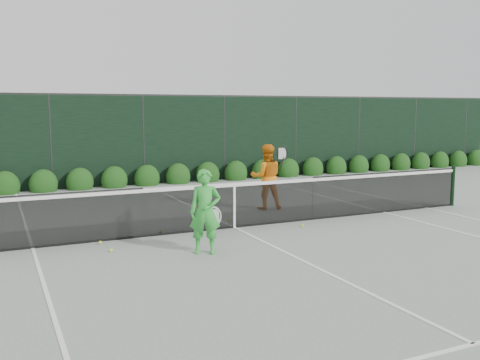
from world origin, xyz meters
name	(u,v)px	position (x,y,z in m)	size (l,w,h in m)	color
ground	(234,228)	(0.00, 0.00, 0.00)	(80.00, 80.00, 0.00)	gray
tennis_net	(233,204)	(-0.02, 0.00, 0.53)	(12.90, 0.10, 1.07)	black
player_woman	(205,212)	(-1.31, -1.65, 0.76)	(0.68, 0.56, 1.52)	green
player_man	(266,177)	(1.65, 1.65, 0.84)	(0.98, 0.84, 1.68)	orange
court_lines	(234,228)	(0.00, 0.00, 0.01)	(11.03, 23.83, 0.01)	white
windscreen_fence	(301,172)	(0.00, -2.71, 1.51)	(32.00, 21.07, 3.06)	black
hedge_row	(147,178)	(0.00, 7.15, 0.23)	(31.66, 0.65, 0.94)	#0F390F
tennis_balls	(189,230)	(-1.02, 0.04, 0.03)	(4.35, 1.65, 0.07)	#CAD930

